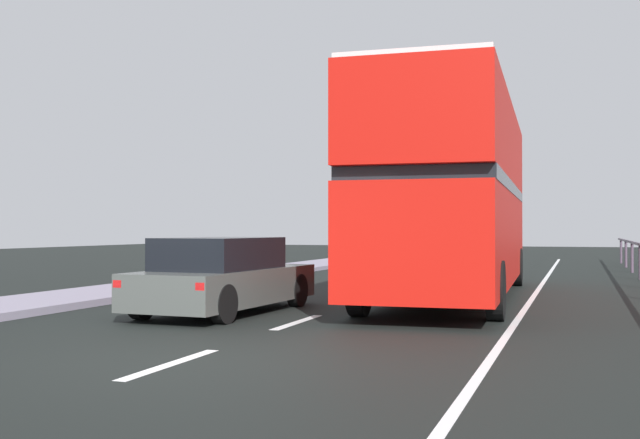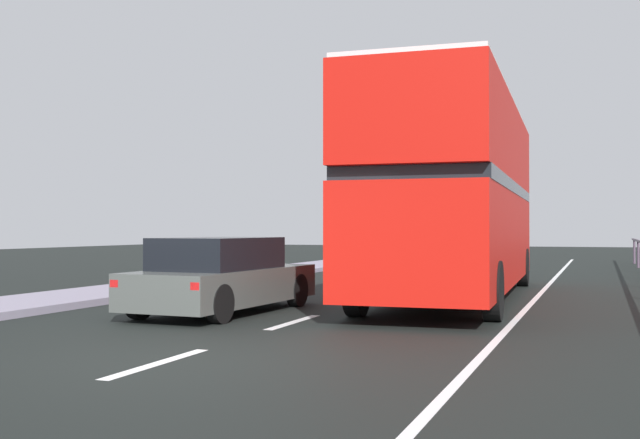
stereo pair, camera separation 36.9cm
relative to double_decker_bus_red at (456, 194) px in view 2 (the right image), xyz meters
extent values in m
cube|color=black|center=(-1.75, -8.64, -2.35)|extent=(74.51, 120.00, 0.10)
cube|color=silver|center=(-1.75, -9.29, -2.30)|extent=(0.16, 2.08, 0.01)
cube|color=silver|center=(-1.75, -5.19, -2.30)|extent=(0.16, 2.08, 0.01)
cube|color=silver|center=(-1.75, -1.09, -2.30)|extent=(0.16, 2.08, 0.01)
cube|color=silver|center=(-1.75, 3.01, -2.30)|extent=(0.16, 2.08, 0.01)
cube|color=silver|center=(-1.75, 7.12, -2.30)|extent=(0.16, 2.08, 0.01)
cube|color=silver|center=(-1.75, 11.22, -2.30)|extent=(0.16, 2.08, 0.01)
cube|color=silver|center=(-1.75, 15.32, -2.30)|extent=(0.16, 2.08, 0.01)
cube|color=silver|center=(-1.75, 19.42, -2.30)|extent=(0.16, 2.08, 0.01)
cube|color=silver|center=(1.63, 0.36, -2.30)|extent=(0.12, 46.00, 0.01)
cylinder|color=#554355|center=(4.34, 15.63, -1.77)|extent=(0.10, 0.10, 1.05)
cylinder|color=#554355|center=(4.34, 19.45, -1.77)|extent=(0.10, 0.10, 1.05)
cube|color=red|center=(0.00, -0.01, -0.99)|extent=(2.92, 11.26, 1.93)
cube|color=black|center=(0.00, -0.01, 0.10)|extent=(2.92, 10.82, 0.24)
cube|color=red|center=(0.00, -0.01, 1.05)|extent=(2.92, 11.26, 1.67)
cube|color=silver|center=(0.00, -0.01, 1.94)|extent=(2.86, 11.04, 0.10)
cube|color=black|center=(-0.19, 5.56, -0.89)|extent=(2.28, 0.12, 1.35)
cube|color=yellow|center=(-0.19, 5.56, 1.47)|extent=(1.52, 0.09, 0.28)
cylinder|color=black|center=(-1.31, 4.14, -1.80)|extent=(0.31, 1.01, 1.00)
cylinder|color=black|center=(1.02, 4.22, -1.80)|extent=(0.31, 1.01, 1.00)
cylinder|color=black|center=(-1.03, -4.04, -1.80)|extent=(0.31, 1.01, 1.00)
cylinder|color=black|center=(1.30, -3.96, -1.80)|extent=(0.31, 1.01, 1.00)
cube|color=#4B504C|center=(-3.49, -4.27, -1.81)|extent=(1.96, 4.44, 0.62)
cube|color=black|center=(-3.50, -4.49, -1.21)|extent=(1.64, 2.47, 0.56)
cube|color=red|center=(-4.36, -6.37, -1.65)|extent=(0.16, 0.07, 0.12)
cube|color=red|center=(-2.85, -6.46, -1.65)|extent=(0.16, 0.07, 0.12)
cylinder|color=black|center=(-4.18, -2.75, -1.98)|extent=(0.24, 0.65, 0.64)
cylinder|color=black|center=(-2.63, -2.84, -1.98)|extent=(0.24, 0.65, 0.64)
cylinder|color=black|center=(-4.35, -5.70, -1.98)|extent=(0.24, 0.65, 0.64)
cylinder|color=black|center=(-2.79, -5.79, -1.98)|extent=(0.24, 0.65, 0.64)
cube|color=#43544D|center=(-3.88, 14.49, -1.78)|extent=(1.92, 4.32, 0.68)
cube|color=black|center=(-3.89, 14.28, -1.17)|extent=(1.62, 2.40, 0.54)
cube|color=red|center=(-4.73, 12.44, -1.61)|extent=(0.16, 0.07, 0.12)
cube|color=red|center=(-3.21, 12.37, -1.61)|extent=(0.16, 0.07, 0.12)
cylinder|color=black|center=(-4.59, 15.95, -1.98)|extent=(0.23, 0.65, 0.64)
cylinder|color=black|center=(-3.03, 15.88, -1.98)|extent=(0.23, 0.65, 0.64)
cylinder|color=black|center=(-4.72, 13.11, -1.98)|extent=(0.23, 0.65, 0.64)
cylinder|color=black|center=(-3.16, 13.04, -1.98)|extent=(0.23, 0.65, 0.64)
camera|label=1|loc=(2.63, -17.01, -0.77)|focal=43.32mm
camera|label=2|loc=(2.98, -16.88, -0.77)|focal=43.32mm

